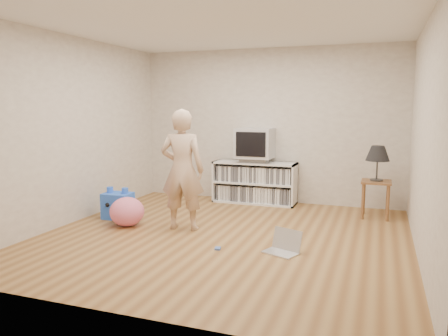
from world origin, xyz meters
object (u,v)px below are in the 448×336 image
laptop (284,246)px  dvd_deck (255,160)px  media_unit (255,182)px  crt_tv (255,143)px  person (182,170)px  side_table (376,190)px  plush_pink (127,212)px  plush_blue (118,205)px  table_lamp (378,154)px

laptop → dvd_deck: bearing=134.7°
media_unit → crt_tv: bearing=-90.0°
media_unit → dvd_deck: dvd_deck is taller
person → crt_tv: bearing=-112.5°
side_table → laptop: bearing=-115.2°
side_table → plush_pink: size_ratio=1.17×
side_table → plush_pink: bearing=-152.8°
person → plush_blue: bearing=-18.8°
crt_tv → side_table: crt_tv is taller
person → dvd_deck: bearing=-112.5°
media_unit → laptop: size_ratio=3.13×
person → side_table: bearing=-156.7°
crt_tv → laptop: crt_tv is taller
side_table → media_unit: bearing=168.8°
side_table → crt_tv: bearing=169.4°
side_table → laptop: (-0.94, -1.99, -0.35)m
crt_tv → plush_pink: 2.50m
side_table → plush_blue: side_table is taller
side_table → laptop: 2.23m
table_lamp → plush_pink: size_ratio=1.10×
plush_blue → plush_pink: 0.47m
plush_blue → person: bearing=-11.8°
laptop → plush_pink: (-2.26, 0.35, 0.13)m
table_lamp → side_table: bearing=0.0°
dvd_deck → person: 1.95m
side_table → plush_blue: (-3.55, -1.33, -0.22)m
media_unit → crt_tv: 0.67m
media_unit → laptop: bearing=-66.9°
laptop → media_unit: bearing=134.6°
side_table → table_lamp: 0.53m
crt_tv → plush_pink: crt_tv is taller
plush_blue → dvd_deck: bearing=44.8°
dvd_deck → side_table: bearing=-10.7°
media_unit → plush_pink: bearing=-121.5°
side_table → person: 2.88m
media_unit → person: person is taller
plush_pink → crt_tv: bearing=58.2°
person → laptop: (1.47, -0.47, -0.73)m
plush_blue → side_table: bearing=18.5°
crt_tv → table_lamp: 1.99m
dvd_deck → crt_tv: 0.29m
dvd_deck → crt_tv: crt_tv is taller
person → plush_blue: size_ratio=3.48×
plush_pink → plush_blue: bearing=138.3°
crt_tv → laptop: (1.01, -2.36, -0.95)m
table_lamp → laptop: bearing=-115.2°
media_unit → table_lamp: 2.08m
laptop → plush_blue: (-2.61, 0.67, 0.13)m
table_lamp → plush_pink: bearing=-152.8°
plush_blue → table_lamp: bearing=18.5°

